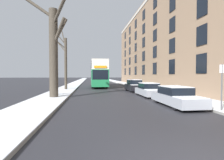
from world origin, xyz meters
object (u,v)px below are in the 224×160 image
bare_tree_left_0 (54,49)px  parked_car_1 (149,90)px  bare_tree_left_1 (65,60)px  double_decker_bus (98,73)px  street_sign_post (222,85)px  parked_car_0 (176,97)px  parked_car_2 (134,86)px  pedestrian_left_sidewalk (52,86)px

bare_tree_left_0 → parked_car_1: bare_tree_left_0 is taller
bare_tree_left_0 → bare_tree_left_1: size_ratio=1.04×
bare_tree_left_1 → double_decker_bus: bare_tree_left_1 is taller
parked_car_1 → street_sign_post: street_sign_post is taller
parked_car_0 → street_sign_post: bearing=-61.1°
double_decker_bus → parked_car_0: 20.49m
bare_tree_left_0 → double_decker_bus: (4.60, 15.29, -1.79)m
parked_car_2 → parked_car_1: bearing=-90.0°
bare_tree_left_1 → street_sign_post: (10.32, -15.75, -2.57)m
bare_tree_left_1 → street_sign_post: bearing=-56.8°
parked_car_2 → pedestrian_left_sidewalk: size_ratio=2.20×
parked_car_1 → parked_car_0: bearing=-90.0°
bare_tree_left_0 → parked_car_0: (8.74, -4.68, -3.69)m
parked_car_1 → double_decker_bus: bearing=105.7°
bare_tree_left_0 → pedestrian_left_sidewalk: bearing=105.8°
bare_tree_left_0 → bare_tree_left_1: bare_tree_left_0 is taller
parked_car_1 → pedestrian_left_sidewalk: pedestrian_left_sidewalk is taller
street_sign_post → parked_car_1: bearing=99.9°
bare_tree_left_0 → pedestrian_left_sidewalk: 3.71m
bare_tree_left_1 → double_decker_bus: (4.86, 6.63, -1.56)m
pedestrian_left_sidewalk → parked_car_0: bearing=-169.0°
bare_tree_left_1 → pedestrian_left_sidewalk: 7.66m
bare_tree_left_1 → parked_car_2: bearing=-15.8°
double_decker_bus → parked_car_0: bearing=-78.3°
bare_tree_left_1 → parked_car_0: size_ratio=1.87×
parked_car_0 → parked_car_2: size_ratio=1.14×
parked_car_0 → parked_car_2: 10.80m
double_decker_bus → bare_tree_left_0: bearing=-106.8°
bare_tree_left_0 → double_decker_bus: bare_tree_left_0 is taller
street_sign_post → parked_car_0: bearing=118.9°
bare_tree_left_0 → parked_car_0: 10.58m
bare_tree_left_0 → parked_car_1: bearing=3.8°
parked_car_2 → pedestrian_left_sidewalk: pedestrian_left_sidewalk is taller
parked_car_2 → bare_tree_left_0: bearing=-145.0°
parked_car_0 → pedestrian_left_sidewalk: size_ratio=2.50×
bare_tree_left_0 → pedestrian_left_sidewalk: bare_tree_left_0 is taller
bare_tree_left_0 → double_decker_bus: size_ratio=0.76×
double_decker_bus → parked_car_2: 10.23m
bare_tree_left_1 → parked_car_0: bare_tree_left_1 is taller
double_decker_bus → street_sign_post: double_decker_bus is taller
bare_tree_left_1 → bare_tree_left_0: bearing=-88.3°
bare_tree_left_0 → parked_car_0: bearing=-28.2°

